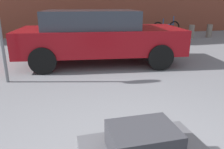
{
  "coord_description": "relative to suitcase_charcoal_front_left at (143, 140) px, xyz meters",
  "views": [
    {
      "loc": [
        -0.74,
        -1.57,
        1.63
      ],
      "look_at": [
        0.0,
        1.2,
        0.69
      ],
      "focal_mm": 35.67,
      "sensor_mm": 36.0,
      "label": 1
    }
  ],
  "objects": [
    {
      "name": "bollard_kerb_near",
      "position": [
        2.43,
        7.64,
        -0.15
      ],
      "size": [
        0.26,
        0.26,
        0.61
      ],
      "primitive_type": "cylinder",
      "color": "#72665B",
      "rests_on": "ground_plane"
    },
    {
      "name": "bicycle_leaning",
      "position": [
        4.75,
        8.54,
        -0.09
      ],
      "size": [
        1.73,
        0.44,
        0.96
      ],
      "color": "black",
      "rests_on": "ground_plane"
    },
    {
      "name": "bollard_corner",
      "position": [
        6.57,
        7.64,
        -0.15
      ],
      "size": [
        0.26,
        0.26,
        0.61
      ],
      "primitive_type": "cylinder",
      "color": "#72665B",
      "rests_on": "ground_plane"
    },
    {
      "name": "bollard_kerb_mid",
      "position": [
        3.85,
        7.64,
        -0.15
      ],
      "size": [
        0.26,
        0.26,
        0.61
      ],
      "primitive_type": "cylinder",
      "color": "#72665B",
      "rests_on": "ground_plane"
    },
    {
      "name": "suitcase_charcoal_front_left",
      "position": [
        0.0,
        0.0,
        0.0
      ],
      "size": [
        0.6,
        0.47,
        0.24
      ],
      "primitive_type": "cube",
      "rotation": [
        0.0,
        0.0,
        -0.02
      ],
      "color": "#2D2D33",
      "rests_on": "luggage_cart"
    },
    {
      "name": "bollard_kerb_far",
      "position": [
        5.59,
        7.64,
        -0.15
      ],
      "size": [
        0.26,
        0.26,
        0.61
      ],
      "primitive_type": "cylinder",
      "color": "#72665B",
      "rests_on": "ground_plane"
    },
    {
      "name": "parked_car",
      "position": [
        0.5,
        4.39,
        0.3
      ],
      "size": [
        4.51,
        2.39,
        1.42
      ],
      "color": "maroon",
      "rests_on": "ground_plane"
    }
  ]
}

